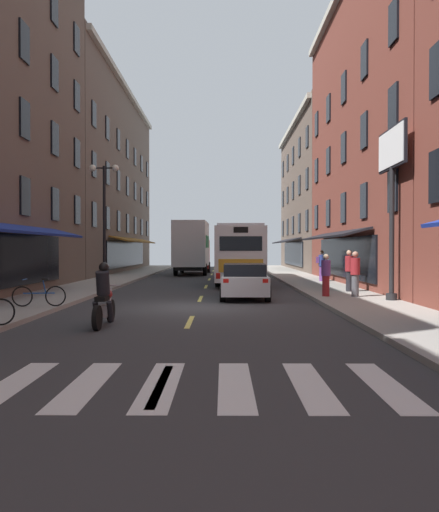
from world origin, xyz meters
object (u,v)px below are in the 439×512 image
Objects in this scene: motorcycle_rider at (104,299)px; bicycle_near at (39,295)px; sedan_near at (198,262)px; street_lamp_twin at (104,220)px; sedan_mid at (245,281)px; pedestrian_far at (326,275)px; pedestrian_near at (321,265)px; pedestrian_mid at (355,273)px; pedestrian_rear at (349,270)px; box_truck at (192,248)px; transit_bus at (240,254)px; billboard_sign at (392,169)px.

bicycle_near is (-2.88, 3.31, -0.21)m from motorcycle_rider.
street_lamp_twin is at bearing -97.97° from sedan_near.
sedan_mid is 8.50m from motorcycle_rider.
motorcycle_rider is 0.35× the size of street_lamp_twin.
sedan_near is 28.24m from sedan_mid.
pedestrian_far is 11.05m from street_lamp_twin.
sedan_mid is at bearing -22.46° from pedestrian_near.
pedestrian_rear is at bearing 23.81° from pedestrian_mid.
box_truck is 15.61m from street_lamp_twin.
sedan_near is 2.91× the size of pedestrian_far.
box_truck is at bearing 88.58° from motorcycle_rider.
pedestrian_rear is at bearing 4.72° from pedestrian_near.
pedestrian_near is (4.69, -0.97, -0.64)m from transit_bus.
pedestrian_mid is (7.56, -19.91, -1.04)m from box_truck.
billboard_sign is 3.78× the size of pedestrian_far.
billboard_sign is 11.59m from pedestrian_near.
pedestrian_far is at bearing 112.66° from pedestrian_mid.
pedestrian_rear is (0.37, 2.47, 0.03)m from pedestrian_mid.
bicycle_near is 8.69m from street_lamp_twin.
box_truck is 4.48× the size of pedestrian_mid.
transit_bus is at bearing -95.80° from pedestrian_near.
transit_bus is at bearing 41.19° from street_lamp_twin.
transit_bus is 9.33m from pedestrian_rear.
box_truck reaches higher than motorcycle_rider.
pedestrian_far reaches higher than sedan_near.
box_truck is at bearing 99.71° from sedan_mid.
pedestrian_mid is at bearing -23.41° from street_lamp_twin.
pedestrian_mid is 0.30× the size of street_lamp_twin.
bicycle_near is (-6.94, -14.08, -1.22)m from transit_bus.
pedestrian_near is 7.16m from pedestrian_rear.
pedestrian_near is at bearing -88.83° from pedestrian_rear.
pedestrian_far is (3.06, -10.42, -0.73)m from transit_bus.
transit_bus is at bearing 63.75° from bicycle_near.
sedan_near is 0.82× the size of street_lamp_twin.
pedestrian_far is at bearing -71.87° from box_truck.
street_lamp_twin is (-10.89, 4.72, 2.35)m from pedestrian_mid.
billboard_sign is 7.03m from sedan_mid.
pedestrian_far is at bearing 20.12° from bicycle_near.
billboard_sign reaches higher than transit_bus.
sedan_near is 20.78m from pedestrian_near.
pedestrian_near reaches higher than pedestrian_far.
pedestrian_far is at bearing 144.49° from billboard_sign.
box_truck is 4.75× the size of pedestrian_far.
sedan_near is 2.72× the size of pedestrian_near.
sedan_near is at bearing 89.74° from box_truck.
sedan_near is 29.31m from pedestrian_far.
box_truck is 23.71m from bicycle_near.
pedestrian_far is 0.92× the size of pedestrian_rear.
pedestrian_rear is 11.72m from street_lamp_twin.
billboard_sign is at bearing -26.87° from street_lamp_twin.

